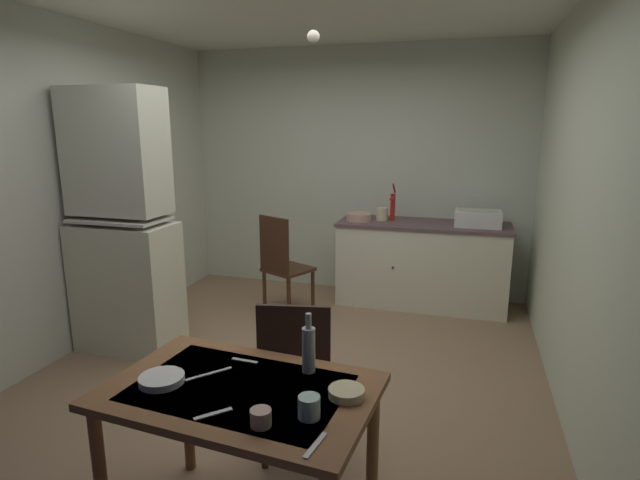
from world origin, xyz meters
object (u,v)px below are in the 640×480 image
Objects in this scene: hutch_cabinet at (123,232)px; chair_by_counter at (283,264)px; chair_far_side at (297,377)px; dining_table at (240,409)px; serving_bowl_wide at (346,393)px; sink_basin at (478,218)px; hand_pump at (393,204)px; teacup_cream at (261,418)px; glass_bottle at (309,348)px; mixing_bowl_counter at (359,217)px.

hutch_cabinet is 1.51m from chair_by_counter.
chair_far_side is (1.82, -0.98, -0.49)m from hutch_cabinet.
serving_bowl_wide is at bearing 7.18° from dining_table.
hutch_cabinet is 4.83× the size of sink_basin.
hand_pump reaches higher than chair_far_side.
hand_pump is at bearing 176.96° from sink_basin.
chair_far_side is at bearing 84.99° from dining_table.
hutch_cabinet is 2.70m from serving_bowl_wide.
teacup_cream is (0.20, -0.23, 0.13)m from dining_table.
hutch_cabinet is 2.43m from glass_bottle.
sink_basin reaches higher than mixing_bowl_counter.
chair_by_counter is (-0.94, -0.75, -0.51)m from hand_pump.
serving_bowl_wide is at bearing -78.63° from mixing_bowl_counter.
dining_table is 14.93× the size of teacup_cream.
glass_bottle is (0.04, 0.45, 0.08)m from teacup_cream.
sink_basin is 5.48× the size of teacup_cream.
chair_far_side is 3.42× the size of glass_bottle.
chair_by_counter is at bearing -141.48° from hand_pump.
mixing_bowl_counter is 3.10m from glass_bottle.
sink_basin is 0.86m from hand_pump.
hutch_cabinet reaches higher than glass_bottle.
hutch_cabinet is 14.09× the size of serving_bowl_wide.
serving_bowl_wide is (0.45, 0.06, 0.12)m from dining_table.
hutch_cabinet is 3.27m from sink_basin.
sink_basin is 1.58× the size of glass_bottle.
chair_by_counter is at bearing 116.00° from serving_bowl_wide.
chair_by_counter is 2.88m from serving_bowl_wide.
mixing_bowl_counter is 3.30m from dining_table.
sink_basin reaches higher than chair_far_side.
dining_table is (1.77, -1.58, -0.35)m from hutch_cabinet.
sink_basin is at bearing 76.46° from glass_bottle.
chair_far_side is 2.21m from chair_by_counter.
hand_pump is 1.31m from chair_by_counter.
chair_far_side is at bearing -91.81° from hand_pump.
chair_by_counter is (-0.80, 2.63, -0.12)m from dining_table.
mixing_bowl_counter reaches higher than teacup_cream.
hand_pump is at bearing 38.52° from chair_by_counter.
dining_table is at bearing -86.61° from mixing_bowl_counter.
serving_bowl_wide reaches higher than dining_table.
chair_by_counter is (-0.61, -0.65, -0.38)m from mixing_bowl_counter.
hand_pump reaches higher than teacup_cream.
glass_bottle is at bearing -81.93° from mixing_bowl_counter.
teacup_cream is at bearing -42.59° from hutch_cabinet.
serving_bowl_wide is 0.29m from glass_bottle.
hand_pump reaches higher than serving_bowl_wide.
dining_table is (0.19, -3.29, -0.26)m from mixing_bowl_counter.
hutch_cabinet is 2.63m from hand_pump.
hutch_cabinet is at bearing 151.62° from chair_far_side.
teacup_cream is (0.15, -0.83, 0.28)m from chair_far_side.
chair_by_counter reaches higher than dining_table.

